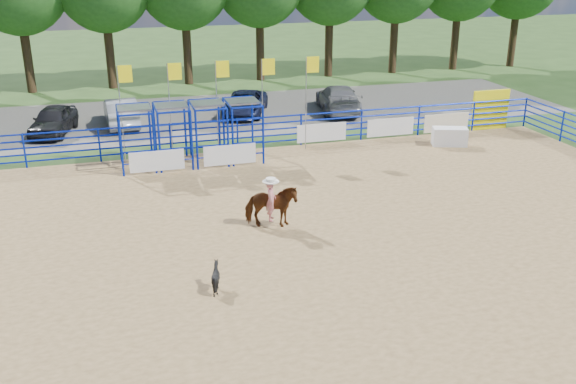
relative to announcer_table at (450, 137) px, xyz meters
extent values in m
plane|color=#325020|center=(-9.61, -8.03, -0.44)|extent=(120.00, 120.00, 0.00)
cube|color=#A18150|center=(-9.61, -8.03, -0.43)|extent=(30.00, 20.00, 0.02)
cube|color=#65625A|center=(-9.61, 8.97, -0.43)|extent=(40.00, 10.00, 0.01)
cube|color=white|center=(0.00, 0.00, 0.00)|extent=(1.71, 1.19, 0.83)
imported|color=#603113|center=(-10.33, -6.74, 0.31)|extent=(1.88, 1.24, 1.46)
imported|color=red|center=(-10.33, -6.74, 1.19)|extent=(0.45, 0.57, 1.36)
cylinder|color=white|center=(-10.33, -6.74, 1.90)|extent=(0.54, 0.54, 0.12)
imported|color=black|center=(-12.80, -10.36, -0.04)|extent=(0.91, 0.89, 0.75)
imported|color=black|center=(-17.74, 7.23, 0.26)|extent=(2.57, 4.29, 1.37)
imported|color=gray|center=(-14.46, 7.93, 0.29)|extent=(1.74, 4.43, 1.44)
imported|color=#161C38|center=(-7.82, 8.47, 0.19)|extent=(3.56, 4.90, 1.24)
imported|color=slate|center=(-2.64, 7.73, 0.31)|extent=(2.98, 5.35, 1.46)
cube|color=white|center=(-13.41, -0.26, 0.11)|extent=(2.20, 0.04, 0.85)
cube|color=white|center=(-10.41, -0.26, 0.11)|extent=(2.20, 0.04, 0.85)
cube|color=white|center=(-5.61, 1.93, 0.11)|extent=(2.40, 0.04, 0.85)
cube|color=white|center=(-2.11, 1.93, 0.11)|extent=(2.40, 0.04, 0.85)
cube|color=beige|center=(0.89, 1.93, 0.11)|extent=(2.40, 0.04, 0.90)
cube|color=yellow|center=(3.39, 2.07, 0.56)|extent=(2.00, 0.12, 2.00)
cylinder|color=#3F2B19|center=(-19.61, 17.97, 1.96)|extent=(0.56, 0.56, 4.80)
cylinder|color=#3F2B19|center=(-14.61, 17.97, 1.96)|extent=(0.56, 0.56, 4.80)
cylinder|color=#3F2B19|center=(-9.61, 17.97, 1.96)|extent=(0.56, 0.56, 4.80)
cylinder|color=#3F2B19|center=(-4.61, 17.97, 1.96)|extent=(0.56, 0.56, 4.80)
cylinder|color=#3F2B19|center=(0.39, 17.97, 1.96)|extent=(0.56, 0.56, 4.80)
cylinder|color=#3F2B19|center=(5.39, 17.97, 1.96)|extent=(0.56, 0.56, 4.80)
cylinder|color=#3F2B19|center=(10.39, 17.97, 1.96)|extent=(0.56, 0.56, 4.80)
cylinder|color=#3F2B19|center=(15.39, 17.97, 1.96)|extent=(0.56, 0.56, 4.80)
camera|label=1|loc=(-15.16, -25.46, 8.18)|focal=40.00mm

